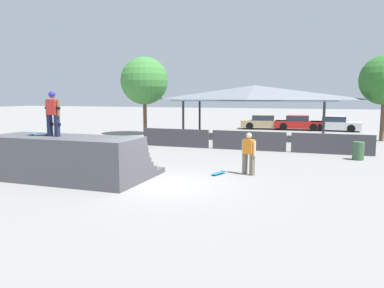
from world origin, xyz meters
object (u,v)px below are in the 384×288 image
object	(u,v)px
bystander_walking	(249,151)
skateboard_on_ground	(219,173)
trash_bin	(358,151)
parked_car_red	(298,123)
tree_far_back	(144,81)
parked_car_white	(335,124)
parked_car_tan	(264,122)
skateboard_on_deck	(39,134)
skater_on_deck	(53,111)

from	to	relation	value
bystander_walking	skateboard_on_ground	world-z (taller)	bystander_walking
trash_bin	parked_car_red	world-z (taller)	parked_car_red
tree_far_back	trash_bin	bearing A→B (deg)	-25.97
bystander_walking	parked_car_white	distance (m)	20.44
parked_car_red	parked_car_white	xyz separation A→B (m)	(3.00, -0.01, -0.00)
skateboard_on_ground	parked_car_tan	xyz separation A→B (m)	(-1.37, 20.38, 0.54)
tree_far_back	trash_bin	world-z (taller)	tree_far_back
parked_car_tan	parked_car_red	world-z (taller)	same
skateboard_on_deck	parked_car_white	bearing A→B (deg)	52.81
skateboard_on_ground	parked_car_red	xyz separation A→B (m)	(1.63, 20.47, 0.54)
skater_on_deck	bystander_walking	world-z (taller)	skater_on_deck
skater_on_deck	trash_bin	distance (m)	13.46
parked_car_white	bystander_walking	bearing A→B (deg)	-97.54
skateboard_on_deck	parked_car_tan	distance (m)	23.66
skateboard_on_ground	tree_far_back	size ratio (longest dim) A/B	0.13
tree_far_back	parked_car_red	distance (m)	14.01
parked_car_white	skateboard_on_ground	bearing A→B (deg)	-100.23
skateboard_on_ground	skateboard_on_deck	bearing A→B (deg)	135.04
skateboard_on_deck	skateboard_on_ground	size ratio (longest dim) A/B	1.09
skater_on_deck	skateboard_on_deck	size ratio (longest dim) A/B	1.81
trash_bin	parked_car_red	xyz separation A→B (m)	(-3.64, 15.15, 0.18)
parked_car_tan	parked_car_red	distance (m)	3.00
skateboard_on_ground	parked_car_tan	world-z (taller)	parked_car_tan
skateboard_on_deck	tree_far_back	xyz separation A→B (m)	(-3.40, 15.23, 2.49)
trash_bin	parked_car_white	bearing A→B (deg)	92.43
skater_on_deck	tree_far_back	bearing A→B (deg)	109.63
skateboard_on_ground	parked_car_red	bearing A→B (deg)	14.88
skater_on_deck	bystander_walking	size ratio (longest dim) A/B	0.98
skater_on_deck	skateboard_on_deck	world-z (taller)	skater_on_deck
bystander_walking	skateboard_on_ground	xyz separation A→B (m)	(-1.06, -0.33, -0.83)
bystander_walking	skateboard_on_ground	bearing A→B (deg)	45.74
skater_on_deck	skateboard_on_ground	size ratio (longest dim) A/B	1.98
bystander_walking	tree_far_back	bearing A→B (deg)	-21.17
skateboard_on_deck	trash_bin	size ratio (longest dim) A/B	1.02
parked_car_tan	parked_car_white	world-z (taller)	same
trash_bin	parked_car_red	distance (m)	15.58
skater_on_deck	parked_car_tan	bearing A→B (deg)	85.31
tree_far_back	parked_car_white	distance (m)	16.45
skater_on_deck	bystander_walking	bearing A→B (deg)	31.59
bystander_walking	tree_far_back	world-z (taller)	tree_far_back
skateboard_on_ground	tree_far_back	bearing A→B (deg)	56.24
skater_on_deck	tree_far_back	world-z (taller)	tree_far_back
skateboard_on_deck	parked_car_white	size ratio (longest dim) A/B	0.21
skateboard_on_ground	parked_car_red	size ratio (longest dim) A/B	0.19
skateboard_on_deck	skateboard_on_ground	distance (m)	6.71
skateboard_on_ground	parked_car_white	size ratio (longest dim) A/B	0.19
skater_on_deck	parked_car_red	bearing A→B (deg)	78.35
skateboard_on_ground	parked_car_red	distance (m)	20.54
bystander_walking	skateboard_on_ground	size ratio (longest dim) A/B	2.02
skateboard_on_ground	parked_car_tan	size ratio (longest dim) A/B	0.18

